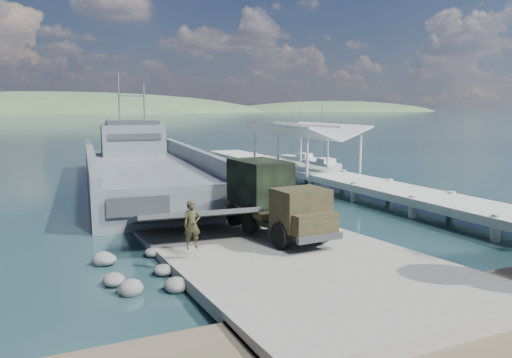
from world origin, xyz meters
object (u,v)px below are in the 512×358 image
pier (310,165)px  sailboat_near (322,165)px  landing_craft (146,176)px  soldier (192,234)px  sailboat_far (300,159)px  military_truck (272,198)px

pier → sailboat_near: size_ratio=6.16×
landing_craft → sailboat_near: 21.02m
pier → soldier: (-16.93, -18.48, -0.09)m
pier → landing_craft: 14.38m
sailboat_near → soldier: bearing=-129.1°
sailboat_near → sailboat_far: 6.89m
soldier → landing_craft: bearing=86.4°
sailboat_near → military_truck: bearing=-125.0°
military_truck → sailboat_far: (19.78, 31.55, -1.91)m
military_truck → soldier: bearing=-157.4°
landing_craft → sailboat_far: 24.44m
military_truck → soldier: 5.51m
military_truck → sailboat_near: (18.68, 24.75, -1.87)m
landing_craft → soldier: landing_craft is taller
soldier → sailboat_near: size_ratio=0.28×
soldier → sailboat_far: 41.96m
soldier → sailboat_far: bearing=58.2°
pier → landing_craft: landing_craft is taller
pier → soldier: bearing=-132.5°
military_truck → soldier: size_ratio=3.81×
landing_craft → sailboat_far: bearing=33.8°
landing_craft → pier: bearing=-10.2°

